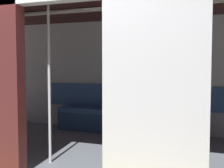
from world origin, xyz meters
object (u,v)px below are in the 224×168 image
at_px(train_car, 100,49).
at_px(grab_pole_door, 49,82).
at_px(person_seated, 139,99).
at_px(book, 158,111).
at_px(handbag, 117,104).
at_px(bench_seat, 126,115).
at_px(grab_pole_far, 118,83).

xyz_separation_m(train_car, grab_pole_door, (0.38, 0.80, -0.46)).
height_order(person_seated, book, person_seated).
bearing_deg(handbag, bench_seat, 160.78).
bearing_deg(bench_seat, handbag, -19.22).
height_order(train_car, person_seated, train_car).
xyz_separation_m(person_seated, book, (-0.33, -0.08, -0.21)).
height_order(handbag, grab_pole_far, grab_pole_far).
height_order(train_car, handbag, train_car).
distance_m(bench_seat, grab_pole_door, 2.09).
distance_m(person_seated, grab_pole_door, 2.02).
relative_size(train_car, handbag, 24.62).
xyz_separation_m(handbag, grab_pole_far, (-0.66, 1.89, 0.53)).
height_order(book, grab_pole_far, grab_pole_far).
relative_size(book, grab_pole_door, 0.10).
xyz_separation_m(bench_seat, book, (-0.58, -0.03, 0.12)).
distance_m(bench_seat, grab_pole_far, 2.01).
bearing_deg(handbag, train_car, 96.59).
height_order(bench_seat, book, book).
bearing_deg(person_seated, grab_pole_far, 96.56).
xyz_separation_m(train_car, book, (-0.65, -1.13, -1.06)).
relative_size(train_car, book, 29.09).
xyz_separation_m(train_car, grab_pole_far, (-0.52, 0.72, -0.46)).
height_order(handbag, grab_pole_door, grab_pole_door).
bearing_deg(handbag, grab_pole_door, 82.86).
height_order(train_car, grab_pole_door, train_car).
bearing_deg(train_car, grab_pole_door, 64.43).
relative_size(train_car, grab_pole_far, 3.00).
xyz_separation_m(grab_pole_door, grab_pole_far, (-0.91, -0.09, 0.00)).
distance_m(bench_seat, person_seated, 0.41).
bearing_deg(person_seated, book, -166.36).
relative_size(person_seated, grab_pole_far, 0.55).
relative_size(grab_pole_door, grab_pole_far, 1.00).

